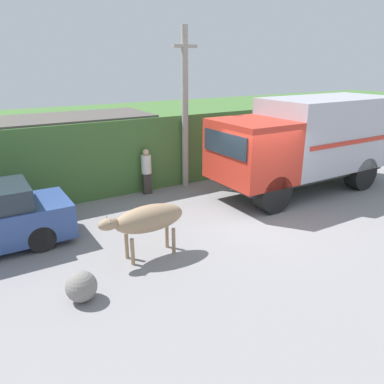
{
  "coord_description": "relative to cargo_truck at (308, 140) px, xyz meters",
  "views": [
    {
      "loc": [
        -7.19,
        -7.74,
        4.36
      ],
      "look_at": [
        -2.27,
        0.33,
        1.07
      ],
      "focal_mm": 35.0,
      "sensor_mm": 36.0,
      "label": 1
    }
  ],
  "objects": [
    {
      "name": "roadside_rock",
      "position": [
        -8.69,
        -2.45,
        -1.51
      ],
      "size": [
        0.61,
        0.61,
        0.61
      ],
      "color": "gray",
      "rests_on": "ground_plane"
    },
    {
      "name": "hillside_embankment",
      "position": [
        -2.9,
        5.43,
        -0.53
      ],
      "size": [
        32.0,
        5.17,
        2.57
      ],
      "color": "#426B33",
      "rests_on": "ground_plane"
    },
    {
      "name": "cargo_truck",
      "position": [
        0.0,
        0.0,
        0.0
      ],
      "size": [
        6.84,
        2.48,
        3.22
      ],
      "rotation": [
        0.0,
        0.0,
        -0.02
      ],
      "color": "#2D2D2D",
      "rests_on": "ground_plane"
    },
    {
      "name": "pedestrian_on_hill",
      "position": [
        -4.98,
        2.57,
        -0.94
      ],
      "size": [
        0.36,
        0.36,
        1.59
      ],
      "rotation": [
        0.0,
        0.0,
        3.08
      ],
      "color": "#38332D",
      "rests_on": "ground_plane"
    },
    {
      "name": "building_backdrop",
      "position": [
        -7.06,
        4.31,
        -0.48
      ],
      "size": [
        5.6,
        2.7,
        2.63
      ],
      "color": "#C6B793",
      "rests_on": "ground_plane"
    },
    {
      "name": "brown_cow",
      "position": [
        -6.84,
        -1.53,
        -0.87
      ],
      "size": [
        2.06,
        0.63,
        1.27
      ],
      "rotation": [
        0.0,
        0.0,
        -0.02
      ],
      "color": "#9E7F60",
      "rests_on": "ground_plane"
    },
    {
      "name": "utility_pole",
      "position": [
        -3.36,
        2.69,
        1.06
      ],
      "size": [
        0.9,
        0.23,
        5.53
      ],
      "color": "#9E998E",
      "rests_on": "ground_plane"
    },
    {
      "name": "ground_plane",
      "position": [
        -2.9,
        -1.07,
        -1.81
      ],
      "size": [
        60.0,
        60.0,
        0.0
      ],
      "primitive_type": "plane",
      "color": "gray"
    }
  ]
}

